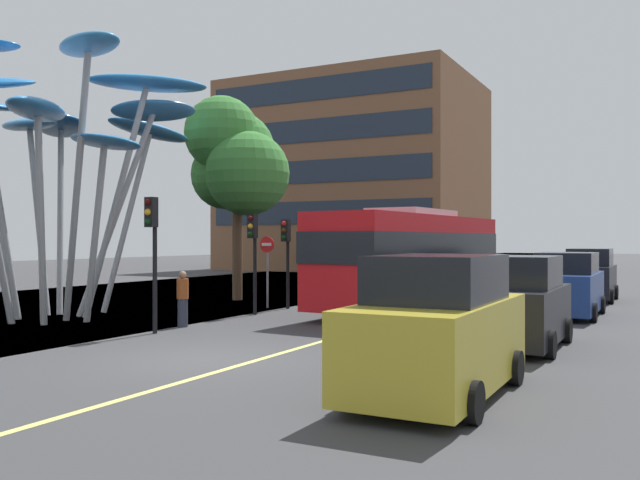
{
  "coord_description": "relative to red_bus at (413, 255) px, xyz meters",
  "views": [
    {
      "loc": [
        8.78,
        -11.43,
        2.51
      ],
      "look_at": [
        -1.88,
        8.9,
        2.5
      ],
      "focal_mm": 37.84,
      "sensor_mm": 36.0,
      "label": 1
    }
  ],
  "objects": [
    {
      "name": "traffic_light_kerb_far",
      "position": [
        -4.11,
        -4.12,
        0.47
      ],
      "size": [
        0.28,
        0.42,
        3.36
      ],
      "color": "black",
      "rests_on": "ground"
    },
    {
      "name": "backdrop_building",
      "position": [
        -16.07,
        30.1,
        5.96
      ],
      "size": [
        19.86,
        14.97,
        15.84
      ],
      "color": "brown",
      "rests_on": "ground"
    },
    {
      "name": "ground",
      "position": [
        -1.25,
        -11.5,
        -2.01
      ],
      "size": [
        120.0,
        240.0,
        0.1
      ],
      "color": "#38383A"
    },
    {
      "name": "pedestrian",
      "position": [
        -4.23,
        -7.62,
        -1.16
      ],
      "size": [
        0.34,
        0.34,
        1.61
      ],
      "color": "#2D3342",
      "rests_on": "ground"
    },
    {
      "name": "car_parked_mid",
      "position": [
        5.06,
        -6.9,
        -0.97
      ],
      "size": [
        2.05,
        4.06,
        2.13
      ],
      "color": "black",
      "rests_on": "ground"
    },
    {
      "name": "no_entry_sign",
      "position": [
        -4.99,
        -1.85,
        -0.21
      ],
      "size": [
        0.6,
        0.12,
        2.64
      ],
      "color": "gray",
      "rests_on": "ground"
    },
    {
      "name": "traffic_light_island_mid",
      "position": [
        -4.14,
        -1.9,
        0.39
      ],
      "size": [
        0.28,
        0.42,
        3.24
      ],
      "color": "black",
      "rests_on": "ground"
    },
    {
      "name": "car_side_street",
      "position": [
        5.24,
        6.82,
        -0.96
      ],
      "size": [
        1.97,
        3.83,
        2.14
      ],
      "color": "black",
      "rests_on": "ground"
    },
    {
      "name": "tree_pavement_near",
      "position": [
        -8.02,
        0.29,
        3.85
      ],
      "size": [
        4.98,
        4.16,
        8.48
      ],
      "color": "brown",
      "rests_on": "ground"
    },
    {
      "name": "car_parked_far",
      "position": [
        5.19,
        0.4,
        -0.98
      ],
      "size": [
        2.08,
        4.43,
        2.09
      ],
      "color": "navy",
      "rests_on": "ground"
    },
    {
      "name": "car_parked_near",
      "position": [
        4.93,
        -12.48,
        -0.9
      ],
      "size": [
        2.07,
        4.48,
        2.26
      ],
      "color": "gold",
      "rests_on": "ground"
    },
    {
      "name": "traffic_light_kerb_near",
      "position": [
        -4.01,
        -9.13,
        0.67
      ],
      "size": [
        0.28,
        0.42,
        3.64
      ],
      "color": "black",
      "rests_on": "ground"
    },
    {
      "name": "leaf_sculpture",
      "position": [
        -8.92,
        -7.53,
        4.5
      ],
      "size": [
        8.9,
        10.49,
        8.99
      ],
      "color": "#9EA0A5",
      "rests_on": "ground"
    },
    {
      "name": "red_bus",
      "position": [
        0.0,
        0.0,
        0.0
      ],
      "size": [
        3.44,
        11.25,
        3.59
      ],
      "color": "red",
      "rests_on": "ground"
    }
  ]
}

